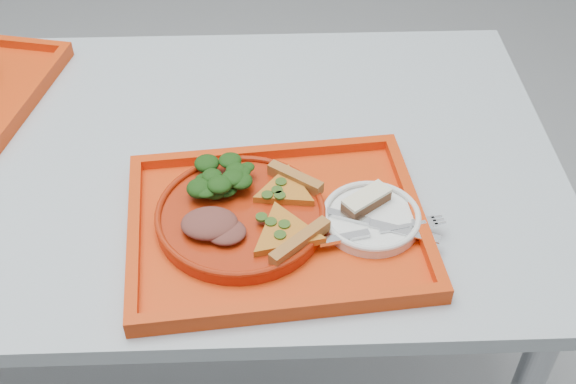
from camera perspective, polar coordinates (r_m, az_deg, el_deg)
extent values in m
cube|color=#A1ABB4|center=(1.30, -14.93, 2.12)|extent=(1.60, 0.80, 0.03)
cylinder|color=gray|center=(1.80, 11.99, 0.26)|extent=(0.05, 0.05, 0.72)
cube|color=red|center=(1.11, -0.89, -2.85)|extent=(0.48, 0.39, 0.01)
cylinder|color=#A1230A|center=(1.11, -3.75, -2.00)|extent=(0.26, 0.26, 0.02)
cylinder|color=white|center=(1.11, 6.58, -2.18)|extent=(0.15, 0.15, 0.01)
ellipsoid|color=black|center=(1.13, -5.05, 1.31)|extent=(0.10, 0.09, 0.05)
ellipsoid|color=brown|center=(1.07, -6.23, -2.48)|extent=(0.09, 0.07, 0.03)
cube|color=#4C2B19|center=(1.12, 6.20, -0.74)|extent=(0.08, 0.07, 0.02)
cube|color=beige|center=(1.11, 6.24, -0.33)|extent=(0.08, 0.07, 0.01)
cube|color=silver|center=(1.09, 7.22, -2.55)|extent=(0.18, 0.08, 0.01)
cube|color=silver|center=(1.08, 7.16, -3.08)|extent=(0.19, 0.06, 0.01)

